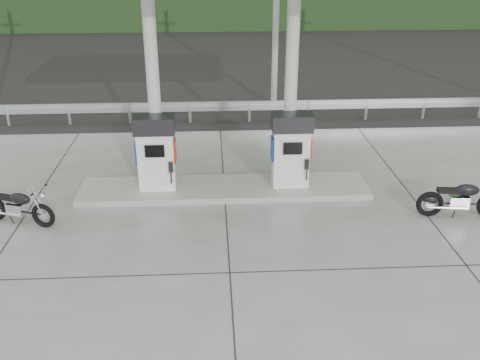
{
  "coord_description": "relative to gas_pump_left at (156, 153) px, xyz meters",
  "views": [
    {
      "loc": [
        -0.27,
        -9.31,
        5.69
      ],
      "look_at": [
        0.3,
        1.0,
        1.0
      ],
      "focal_mm": 40.0,
      "sensor_mm": 36.0,
      "label": 1
    }
  ],
  "objects": [
    {
      "name": "ground",
      "position": [
        1.6,
        -2.5,
        -1.07
      ],
      "size": [
        160.0,
        160.0,
        0.0
      ],
      "primitive_type": "plane",
      "color": "black",
      "rests_on": "ground"
    },
    {
      "name": "forecourt_apron",
      "position": [
        1.6,
        -2.5,
        -1.06
      ],
      "size": [
        18.0,
        14.0,
        0.02
      ],
      "primitive_type": "cube",
      "color": "slate",
      "rests_on": "ground"
    },
    {
      "name": "pump_island",
      "position": [
        1.6,
        0.0,
        -0.98
      ],
      "size": [
        7.0,
        1.4,
        0.15
      ],
      "primitive_type": "cube",
      "color": "gray",
      "rests_on": "forecourt_apron"
    },
    {
      "name": "gas_pump_left",
      "position": [
        0.0,
        0.0,
        0.0
      ],
      "size": [
        0.95,
        0.55,
        1.8
      ],
      "primitive_type": null,
      "color": "white",
      "rests_on": "pump_island"
    },
    {
      "name": "gas_pump_right",
      "position": [
        3.2,
        0.0,
        0.0
      ],
      "size": [
        0.95,
        0.55,
        1.8
      ],
      "primitive_type": null,
      "color": "white",
      "rests_on": "pump_island"
    },
    {
      "name": "canopy_column_left",
      "position": [
        0.0,
        0.4,
        1.6
      ],
      "size": [
        0.3,
        0.3,
        5.0
      ],
      "primitive_type": "cylinder",
      "color": "silver",
      "rests_on": "pump_island"
    },
    {
      "name": "canopy_column_right",
      "position": [
        3.2,
        0.4,
        1.6
      ],
      "size": [
        0.3,
        0.3,
        5.0
      ],
      "primitive_type": "cylinder",
      "color": "silver",
      "rests_on": "pump_island"
    },
    {
      "name": "guardrail",
      "position": [
        1.6,
        5.5,
        -0.36
      ],
      "size": [
        26.0,
        0.16,
        1.42
      ],
      "primitive_type": null,
      "color": "#B0B4B9",
      "rests_on": "ground"
    },
    {
      "name": "road",
      "position": [
        1.6,
        9.0,
        -1.07
      ],
      "size": [
        60.0,
        7.0,
        0.01
      ],
      "primitive_type": "cube",
      "color": "black",
      "rests_on": "ground"
    },
    {
      "name": "motorcycle_left",
      "position": [
        -2.88,
        -1.34,
        -0.66
      ],
      "size": [
        1.73,
        1.05,
        0.78
      ],
      "primitive_type": null,
      "rotation": [
        0.0,
        0.0,
        -0.34
      ],
      "color": "black",
      "rests_on": "forecourt_apron"
    },
    {
      "name": "motorcycle_right",
      "position": [
        6.77,
        -1.57,
        -0.63
      ],
      "size": [
        1.84,
        0.75,
        0.85
      ],
      "primitive_type": null,
      "rotation": [
        0.0,
        0.0,
        -0.1
      ],
      "color": "black",
      "rests_on": "forecourt_apron"
    }
  ]
}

